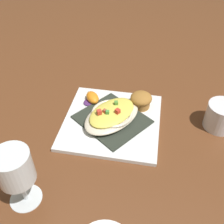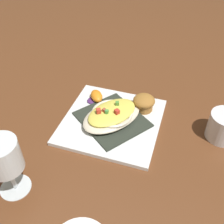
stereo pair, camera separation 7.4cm
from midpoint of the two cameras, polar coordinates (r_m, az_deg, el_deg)
ground_plane at (r=0.77m, az=-2.76°, el=-2.43°), size 2.60×2.60×0.00m
square_plate at (r=0.76m, az=-2.77°, el=-2.13°), size 0.27×0.27×0.01m
folded_napkin at (r=0.76m, az=-2.79°, el=-1.69°), size 0.24×0.24×0.00m
gratin_dish at (r=0.74m, az=-2.84°, el=-0.59°), size 0.20×0.21×0.05m
muffin at (r=0.79m, az=3.58°, el=2.49°), size 0.06×0.06×0.05m
orange_garnish at (r=0.82m, az=-6.83°, el=2.85°), size 0.06×0.07×0.03m
coffee_mug at (r=0.78m, az=19.83°, el=-1.12°), size 0.09×0.10×0.08m
stemmed_glass at (r=0.57m, az=-23.60°, el=-11.53°), size 0.07×0.07×0.15m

